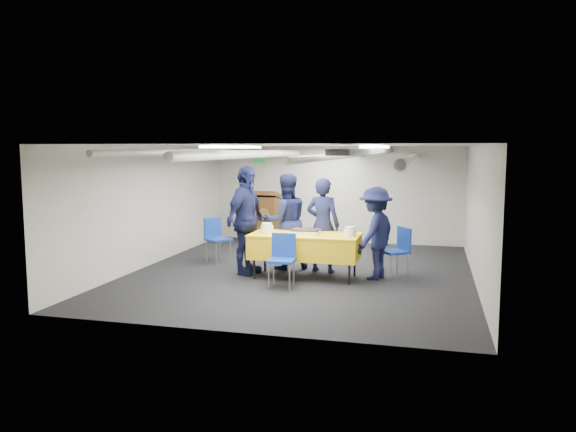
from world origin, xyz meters
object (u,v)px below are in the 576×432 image
(chair_near, at_px, (283,255))
(sailor_c, at_px, (246,220))
(sheet_cake, at_px, (305,231))
(podium, at_px, (266,217))
(sailor_a, at_px, (323,225))
(sailor_b, at_px, (286,221))
(sailor_d, at_px, (375,233))
(chair_right, at_px, (399,247))
(chair_left, at_px, (216,235))
(serving_table, at_px, (305,246))

(chair_near, height_order, sailor_c, sailor_c)
(sheet_cake, height_order, podium, podium)
(sheet_cake, height_order, chair_near, chair_near)
(sailor_a, distance_m, sailor_b, 0.72)
(sailor_b, relative_size, sailor_c, 0.92)
(sailor_a, height_order, sailor_d, sailor_a)
(sailor_c, bearing_deg, sailor_a, -57.58)
(chair_right, xyz_separation_m, chair_left, (-3.61, 0.46, 0.00))
(sheet_cake, height_order, sailor_b, sailor_b)
(sailor_a, bearing_deg, chair_near, 81.99)
(serving_table, bearing_deg, sailor_c, 178.49)
(chair_left, bearing_deg, podium, 83.34)
(serving_table, bearing_deg, sheet_cake, 93.06)
(serving_table, distance_m, chair_near, 0.76)
(serving_table, distance_m, chair_right, 1.65)
(chair_near, relative_size, sailor_d, 0.55)
(serving_table, distance_m, sailor_a, 0.66)
(serving_table, xyz_separation_m, sailor_a, (0.21, 0.55, 0.30))
(sailor_a, height_order, sailor_c, sailor_c)
(chair_left, relative_size, sailor_d, 0.55)
(podium, xyz_separation_m, sailor_a, (1.95, -2.90, 0.25))
(podium, bearing_deg, serving_table, -63.19)
(sheet_cake, relative_size, podium, 0.39)
(serving_table, height_order, chair_right, chair_right)
(chair_left, relative_size, sailor_a, 0.50)
(serving_table, distance_m, sailor_d, 1.24)
(serving_table, distance_m, sailor_b, 0.88)
(chair_right, height_order, sailor_a, sailor_a)
(serving_table, bearing_deg, sailor_b, 129.04)
(serving_table, height_order, podium, podium)
(sailor_b, bearing_deg, sailor_c, 15.15)
(chair_left, bearing_deg, serving_table, -24.78)
(sailor_c, bearing_deg, sailor_b, -33.46)
(sailor_c, bearing_deg, serving_table, -80.74)
(serving_table, height_order, sailor_d, sailor_d)
(chair_near, height_order, chair_left, same)
(serving_table, height_order, chair_left, chair_left)
(podium, height_order, chair_left, podium)
(serving_table, xyz_separation_m, chair_near, (-0.21, -0.73, -0.03))
(serving_table, bearing_deg, chair_right, 16.80)
(serving_table, height_order, sailor_c, sailor_c)
(serving_table, relative_size, chair_right, 2.18)
(podium, relative_size, chair_right, 1.44)
(sheet_cake, relative_size, chair_left, 0.56)
(serving_table, height_order, sailor_b, sailor_b)
(sailor_c, bearing_deg, chair_right, -69.72)
(sailor_b, bearing_deg, sheet_cake, 99.63)
(sailor_a, bearing_deg, chair_left, 0.25)
(chair_near, distance_m, sailor_d, 1.71)
(chair_right, xyz_separation_m, sailor_d, (-0.39, -0.26, 0.27))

